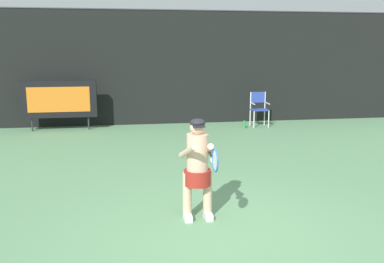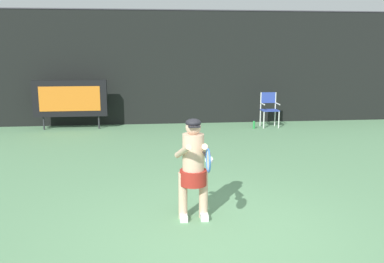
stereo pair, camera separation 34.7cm
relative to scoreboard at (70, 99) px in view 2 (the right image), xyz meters
name	(u,v)px [view 2 (the right image)]	position (x,y,z in m)	size (l,w,h in m)	color
ground	(222,241)	(3.22, -8.00, -0.96)	(18.00, 22.00, 0.03)	#619165
backdrop_screen	(174,68)	(3.22, 0.69, 0.86)	(18.00, 0.12, 3.66)	black
scoreboard	(70,99)	(0.00, 0.00, 0.00)	(2.20, 0.21, 1.50)	black
umpire_chair	(269,107)	(6.14, -0.27, -0.33)	(0.52, 0.44, 1.08)	white
water_bottle	(254,125)	(5.59, -0.54, -0.82)	(0.07, 0.07, 0.27)	green
tennis_player	(193,165)	(2.93, -7.24, -0.14)	(0.54, 0.62, 1.47)	white
tennis_racket	(208,160)	(3.05, -7.82, 0.08)	(0.03, 0.60, 0.31)	black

